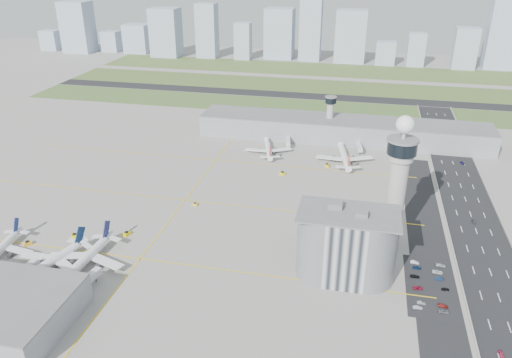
% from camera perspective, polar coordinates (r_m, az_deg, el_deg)
% --- Properties ---
extents(ground, '(1000.00, 1000.00, 0.00)m').
position_cam_1_polar(ground, '(249.08, -1.77, -6.46)').
color(ground, '#9D9A92').
extents(grass_strip_0, '(480.00, 50.00, 0.08)m').
position_cam_1_polar(grass_strip_0, '(455.81, 2.80, 8.39)').
color(grass_strip_0, '#435D2C').
rests_on(grass_strip_0, ground).
extents(grass_strip_1, '(480.00, 60.00, 0.08)m').
position_cam_1_polar(grass_strip_1, '(527.24, 4.25, 10.64)').
color(grass_strip_1, '#3F5528').
rests_on(grass_strip_1, ground).
extents(grass_strip_2, '(480.00, 70.00, 0.08)m').
position_cam_1_polar(grass_strip_2, '(604.39, 5.43, 12.45)').
color(grass_strip_2, '#4C5F2D').
rests_on(grass_strip_2, ground).
extents(runway, '(480.00, 22.00, 0.10)m').
position_cam_1_polar(runway, '(490.91, 3.57, 9.59)').
color(runway, black).
rests_on(runway, ground).
extents(highway, '(28.00, 500.00, 0.10)m').
position_cam_1_polar(highway, '(250.71, 24.97, -8.85)').
color(highway, black).
rests_on(highway, ground).
extents(barrier_left, '(0.60, 500.00, 1.20)m').
position_cam_1_polar(barrier_left, '(247.38, 21.81, -8.55)').
color(barrier_left, '#9E9E99').
rests_on(barrier_left, ground).
extents(landside_road, '(18.00, 260.00, 0.08)m').
position_cam_1_polar(landside_road, '(237.52, 19.46, -9.79)').
color(landside_road, black).
rests_on(landside_road, ground).
extents(parking_lot, '(20.00, 44.00, 0.10)m').
position_cam_1_polar(parking_lot, '(227.42, 19.23, -11.45)').
color(parking_lot, black).
rests_on(parking_lot, ground).
extents(taxiway_line_h_0, '(260.00, 0.60, 0.01)m').
position_cam_1_polar(taxiway_line_h_0, '(237.73, -13.10, -8.87)').
color(taxiway_line_h_0, yellow).
rests_on(taxiway_line_h_0, ground).
extents(taxiway_line_h_1, '(260.00, 0.60, 0.01)m').
position_cam_1_polar(taxiway_line_h_1, '(284.94, -8.10, -2.41)').
color(taxiway_line_h_1, yellow).
rests_on(taxiway_line_h_1, ground).
extents(taxiway_line_h_2, '(260.00, 0.60, 0.01)m').
position_cam_1_polar(taxiway_line_h_2, '(336.26, -4.61, 2.17)').
color(taxiway_line_h_2, yellow).
rests_on(taxiway_line_h_2, ground).
extents(taxiway_line_v, '(0.60, 260.00, 0.01)m').
position_cam_1_polar(taxiway_line_v, '(284.94, -8.10, -2.41)').
color(taxiway_line_v, yellow).
rests_on(taxiway_line_v, ground).
extents(control_tower, '(14.00, 14.00, 64.50)m').
position_cam_1_polar(control_tower, '(234.42, 15.93, 0.10)').
color(control_tower, '#ADAAA5').
rests_on(control_tower, ground).
extents(secondary_tower, '(8.60, 8.60, 31.90)m').
position_cam_1_polar(secondary_tower, '(373.34, 8.45, 7.39)').
color(secondary_tower, '#ADAAA5').
rests_on(secondary_tower, ground).
extents(admin_building, '(42.00, 24.00, 33.50)m').
position_cam_1_polar(admin_building, '(216.42, 10.27, -7.43)').
color(admin_building, '#B2B2B7').
rests_on(admin_building, ground).
extents(terminal_pier, '(210.00, 32.00, 15.80)m').
position_cam_1_polar(terminal_pier, '(374.33, 9.85, 5.58)').
color(terminal_pier, gray).
rests_on(terminal_pier, ground).
extents(airplane_near_b, '(46.01, 50.26, 11.73)m').
position_cam_1_polar(airplane_near_b, '(239.84, -22.61, -8.32)').
color(airplane_near_b, white).
rests_on(airplane_near_b, ground).
extents(airplane_near_c, '(39.20, 45.43, 12.24)m').
position_cam_1_polar(airplane_near_c, '(236.17, -19.04, -8.17)').
color(airplane_near_c, white).
rests_on(airplane_near_c, ground).
extents(airplane_far_a, '(41.75, 45.82, 10.81)m').
position_cam_1_polar(airplane_far_a, '(346.10, 1.42, 3.89)').
color(airplane_far_a, white).
rests_on(airplane_far_a, ground).
extents(airplane_far_b, '(45.61, 51.02, 12.57)m').
position_cam_1_polar(airplane_far_b, '(336.39, 10.09, 3.02)').
color(airplane_far_b, white).
rests_on(airplane_far_b, ground).
extents(jet_bridge_near_1, '(5.39, 14.31, 5.70)m').
position_cam_1_polar(jet_bridge_near_1, '(236.17, -26.05, -10.46)').
color(jet_bridge_near_1, silver).
rests_on(jet_bridge_near_1, ground).
extents(jet_bridge_near_2, '(5.39, 14.31, 5.70)m').
position_cam_1_polar(jet_bridge_near_2, '(220.15, -19.73, -11.97)').
color(jet_bridge_near_2, silver).
rests_on(jet_bridge_near_2, ground).
extents(jet_bridge_far_0, '(5.39, 14.31, 5.70)m').
position_cam_1_polar(jet_bridge_far_0, '(364.44, 3.65, 4.52)').
color(jet_bridge_far_0, silver).
rests_on(jet_bridge_far_0, ground).
extents(jet_bridge_far_1, '(5.39, 14.31, 5.70)m').
position_cam_1_polar(jet_bridge_far_1, '(360.73, 11.53, 3.83)').
color(jet_bridge_far_1, silver).
rests_on(jet_bridge_far_1, ground).
extents(tug_0, '(4.18, 4.37, 2.10)m').
position_cam_1_polar(tug_0, '(264.88, -24.67, -6.66)').
color(tug_0, '#F7AD1F').
rests_on(tug_0, ground).
extents(tug_1, '(3.51, 4.24, 2.12)m').
position_cam_1_polar(tug_1, '(262.63, -20.04, -6.08)').
color(tug_1, '#EFD700').
rests_on(tug_1, ground).
extents(tug_2, '(3.51, 4.17, 2.06)m').
position_cam_1_polar(tug_2, '(256.75, -14.57, -6.03)').
color(tug_2, yellow).
rests_on(tug_2, ground).
extents(tug_3, '(2.89, 2.13, 1.58)m').
position_cam_1_polar(tug_3, '(278.42, -6.98, -2.84)').
color(tug_3, gold).
rests_on(tug_3, ground).
extents(tug_4, '(4.21, 4.16, 2.04)m').
position_cam_1_polar(tug_4, '(313.65, 3.04, 0.68)').
color(tug_4, yellow).
rests_on(tug_4, ground).
extents(tug_5, '(2.54, 3.63, 2.08)m').
position_cam_1_polar(tug_5, '(328.27, 8.12, 1.60)').
color(tug_5, yellow).
rests_on(tug_5, ground).
extents(car_lot_0, '(3.92, 1.80, 1.30)m').
position_cam_1_polar(car_lot_0, '(213.25, 18.00, -13.76)').
color(car_lot_0, white).
rests_on(car_lot_0, ground).
extents(car_lot_1, '(3.40, 1.31, 1.10)m').
position_cam_1_polar(car_lot_1, '(216.17, 18.38, -13.27)').
color(car_lot_1, gray).
rests_on(car_lot_1, ground).
extents(car_lot_2, '(4.34, 2.50, 1.14)m').
position_cam_1_polar(car_lot_2, '(223.77, 18.02, -11.74)').
color(car_lot_2, '#A01736').
rests_on(car_lot_2, ground).
extents(car_lot_3, '(4.18, 2.04, 1.17)m').
position_cam_1_polar(car_lot_3, '(230.25, 17.71, -10.55)').
color(car_lot_3, black).
rests_on(car_lot_3, ground).
extents(car_lot_4, '(3.83, 1.68, 1.28)m').
position_cam_1_polar(car_lot_4, '(236.09, 17.91, -9.59)').
color(car_lot_4, navy).
rests_on(car_lot_4, ground).
extents(car_lot_5, '(3.94, 1.74, 1.26)m').
position_cam_1_polar(car_lot_5, '(239.38, 17.69, -9.04)').
color(car_lot_5, white).
rests_on(car_lot_5, ground).
extents(car_lot_6, '(4.23, 2.24, 1.13)m').
position_cam_1_polar(car_lot_6, '(214.62, 20.70, -13.98)').
color(car_lot_6, slate).
rests_on(car_lot_6, ground).
extents(car_lot_7, '(4.34, 2.24, 1.21)m').
position_cam_1_polar(car_lot_7, '(217.28, 20.59, -13.41)').
color(car_lot_7, maroon).
rests_on(car_lot_7, ground).
extents(car_lot_8, '(3.33, 1.71, 1.09)m').
position_cam_1_polar(car_lot_8, '(226.82, 20.82, -11.68)').
color(car_lot_8, black).
rests_on(car_lot_8, ground).
extents(car_lot_9, '(3.95, 1.63, 1.27)m').
position_cam_1_polar(car_lot_9, '(232.10, 20.24, -10.63)').
color(car_lot_9, navy).
rests_on(car_lot_9, ground).
extents(car_lot_10, '(4.58, 2.42, 1.23)m').
position_cam_1_polar(car_lot_10, '(236.08, 20.04, -9.95)').
color(car_lot_10, silver).
rests_on(car_lot_10, ground).
extents(car_lot_11, '(4.34, 2.17, 1.21)m').
position_cam_1_polar(car_lot_11, '(241.09, 20.37, -9.22)').
color(car_lot_11, '#9DA4A8').
rests_on(car_lot_11, ground).
extents(car_hw_0, '(1.78, 3.91, 1.30)m').
position_cam_1_polar(car_hw_0, '(203.56, 26.23, -17.56)').
color(car_hw_0, '#B4284F').
rests_on(car_hw_0, ground).
extents(car_hw_1, '(1.66, 3.82, 1.22)m').
position_cam_1_polar(car_hw_1, '(283.05, 23.63, -4.49)').
color(car_hw_1, black).
rests_on(car_hw_1, ground).
extents(car_hw_2, '(2.37, 4.46, 1.19)m').
position_cam_1_polar(car_hw_2, '(356.41, 22.53, 1.71)').
color(car_hw_2, navy).
rests_on(car_hw_2, ground).
extents(car_hw_4, '(1.48, 3.52, 1.19)m').
position_cam_1_polar(car_hw_4, '(409.69, 19.77, 5.07)').
color(car_hw_4, '#A5A5A7').
rests_on(car_hw_4, ground).
extents(skyline_bldg_0, '(24.05, 19.24, 26.50)m').
position_cam_1_polar(skyline_bldg_0, '(770.39, -22.39, 14.47)').
color(skyline_bldg_0, '#9EADC1').
rests_on(skyline_bldg_0, ground).
extents(skyline_bldg_1, '(37.63, 30.10, 65.60)m').
position_cam_1_polar(skyline_bldg_1, '(739.05, -19.71, 16.04)').
color(skyline_bldg_1, '#9EADC1').
rests_on(skyline_bldg_1, ground).
extents(skyline_bldg_2, '(22.81, 18.25, 26.79)m').
position_cam_1_polar(skyline_bldg_2, '(732.77, -16.22, 14.87)').
color(skyline_bldg_2, '#9EADC1').
rests_on(skyline_bldg_2, ground).
extents(skyline_bldg_3, '(32.30, 25.84, 36.93)m').
position_cam_1_polar(skyline_bldg_3, '(715.61, -13.39, 15.36)').
color(skyline_bldg_3, '#9EADC1').
rests_on(skyline_bldg_3, ground).
extents(skyline_bldg_4, '(35.81, 28.65, 60.36)m').
position_cam_1_polar(skyline_bldg_4, '(679.81, -10.27, 16.15)').
color(skyline_bldg_4, '#9EADC1').
rests_on(skyline_bldg_4, ground).
extents(skyline_bldg_5, '(25.49, 20.39, 66.89)m').
position_cam_1_polar(skyline_bldg_5, '(664.78, -5.62, 16.51)').
color(skyline_bldg_5, '#9EADC1').
rests_on(skyline_bldg_5, ground).
extents(skyline_bldg_6, '(20.04, 16.03, 45.20)m').
position_cam_1_polar(skyline_bldg_6, '(651.80, -1.51, 15.48)').
color(skyline_bldg_6, '#9EADC1').
rests_on(skyline_bldg_6, ground).
extents(skyline_bldg_7, '(35.76, 28.61, 61.22)m').
position_cam_1_polar(skyline_bldg_7, '(659.97, 2.70, 16.29)').
color(skyline_bldg_7, '#9EADC1').
rests_on(skyline_bldg_7, ground).
extents(skyline_bldg_8, '(26.33, 21.06, 83.39)m').
position_cam_1_polar(skyline_bldg_8, '(647.45, 6.28, 17.00)').
color(skyline_bldg_8, '#9EADC1').
rests_on(skyline_bldg_8, ground).
extents(skyline_bldg_9, '(36.96, 29.57, 62.11)m').
position_cam_1_polar(skyline_bldg_9, '(646.01, 10.79, 15.75)').
color(skyline_bldg_9, '#9EADC1').
rests_on(skyline_bldg_9, ground).
extents(skyline_bldg_10, '(23.01, 18.41, 27.75)m').
position_cam_1_polar(skyline_bldg_10, '(640.22, 14.57, 13.76)').
color(skyline_bldg_10, '#9EADC1').
rests_on(skyline_bldg_10, ground).
extents(skyline_bldg_11, '(20.22, 16.18, 38.97)m').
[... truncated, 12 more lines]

